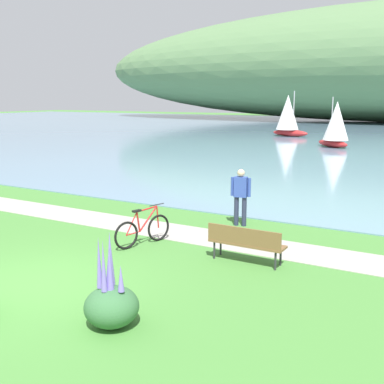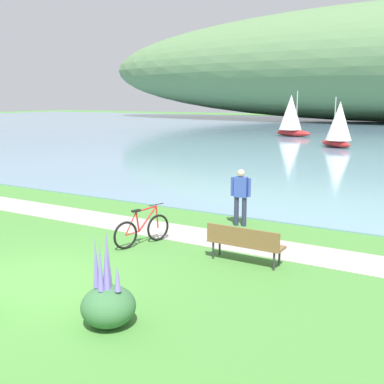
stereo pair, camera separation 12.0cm
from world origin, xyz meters
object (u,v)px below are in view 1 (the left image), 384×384
park_bench_near_camera (246,241)px  sailboat_mid_bay (336,124)px  sailboat_nearest_to_shore (288,115)px  bicycle_leaning_near_bench (143,230)px  person_at_shoreline (241,194)px

park_bench_near_camera → sailboat_mid_bay: sailboat_mid_bay is taller
sailboat_nearest_to_shore → park_bench_near_camera: bearing=-72.9°
park_bench_near_camera → bicycle_leaning_near_bench: bearing=-179.2°
person_at_shoreline → sailboat_nearest_to_shore: bearing=106.2°
park_bench_near_camera → person_at_shoreline: person_at_shoreline is taller
park_bench_near_camera → sailboat_nearest_to_shore: 37.03m
bicycle_leaning_near_bench → person_at_shoreline: 3.36m
park_bench_near_camera → sailboat_mid_bay: (-4.28, 26.90, 1.29)m
park_bench_near_camera → bicycle_leaning_near_bench: bicycle_leaning_near_bench is taller
sailboat_mid_bay → park_bench_near_camera: bearing=-81.0°
sailboat_nearest_to_shore → sailboat_mid_bay: 10.73m
park_bench_near_camera → sailboat_nearest_to_shore: bearing=107.1°
person_at_shoreline → sailboat_nearest_to_shore: (-9.41, 32.43, 1.11)m
park_bench_near_camera → sailboat_mid_bay: bearing=99.0°
bicycle_leaning_near_bench → sailboat_mid_bay: (-1.42, 26.94, 1.42)m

